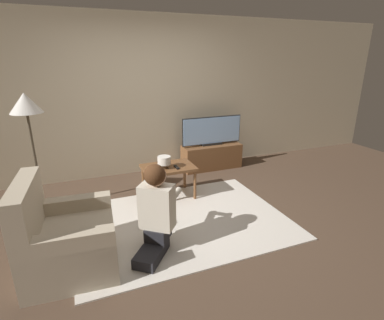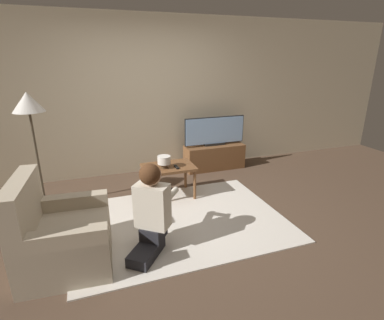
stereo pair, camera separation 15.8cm
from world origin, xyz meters
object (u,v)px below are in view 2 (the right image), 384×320
at_px(coffee_table, 168,170).
at_px(floor_lamp, 29,111).
at_px(armchair, 62,238).
at_px(person_kneeling, 152,207).
at_px(tv, 215,131).
at_px(table_lamp, 164,161).

distance_m(coffee_table, floor_lamp, 1.91).
distance_m(floor_lamp, armchair, 1.75).
bearing_deg(person_kneeling, coffee_table, -75.08).
bearing_deg(floor_lamp, tv, 12.26).
relative_size(tv, floor_lamp, 0.73).
distance_m(tv, person_kneeling, 2.59).
bearing_deg(floor_lamp, coffee_table, -9.73).
bearing_deg(coffee_table, person_kneeling, -112.94).
bearing_deg(tv, person_kneeling, -127.82).
height_order(coffee_table, person_kneeling, person_kneeling).
bearing_deg(tv, coffee_table, -141.01).
relative_size(floor_lamp, armchair, 1.67).
height_order(coffee_table, table_lamp, table_lamp).
xyz_separation_m(floor_lamp, person_kneeling, (1.18, -1.44, -0.81)).
relative_size(tv, armchair, 1.21).
bearing_deg(person_kneeling, table_lamp, -72.83).
height_order(tv, floor_lamp, floor_lamp).
xyz_separation_m(floor_lamp, armchair, (0.31, -1.39, -1.01)).
xyz_separation_m(armchair, table_lamp, (1.29, 1.06, 0.29)).
height_order(tv, table_lamp, tv).
xyz_separation_m(person_kneeling, table_lamp, (0.42, 1.10, 0.09)).
bearing_deg(armchair, tv, -46.78).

